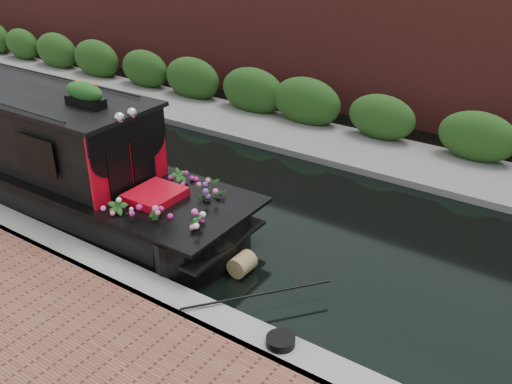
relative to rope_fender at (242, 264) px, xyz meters
The scene contains 7 objects.
ground 3.19m from the rope_fender, 143.96° to the left, with size 80.00×80.00×0.00m, color black.
near_bank_coping 2.95m from the rope_fender, 151.01° to the right, with size 40.00×0.60×0.50m, color gray.
far_bank_path 6.60m from the rope_fender, 112.97° to the left, with size 40.00×2.40×0.34m, color slate.
far_hedge 7.44m from the rope_fender, 110.26° to the left, with size 40.00×1.10×2.80m, color #1F4416.
far_brick_wall 9.43m from the rope_fender, 105.84° to the left, with size 40.00×1.00×8.00m, color maroon.
rope_fender is the anchor object (origin of this frame).
coiled_mooring_rope 2.17m from the rope_fender, 39.82° to the right, with size 0.42×0.42×0.12m, color black.
Camera 1 is at (7.46, -8.54, 5.78)m, focal length 40.00 mm.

